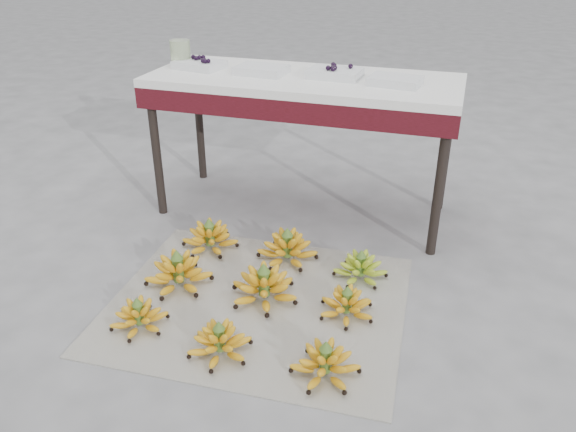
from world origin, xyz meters
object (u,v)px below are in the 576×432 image
(tray_far_left, at_px, (200,64))
(tray_right, at_px, (335,73))
(newspaper_mat, at_px, (258,303))
(glass_jar, at_px, (180,53))
(bunch_front_left, at_px, (139,317))
(bunch_front_center, at_px, (220,342))
(bunch_mid_left, at_px, (179,273))
(bunch_back_center, at_px, (287,249))
(bunch_mid_right, at_px, (347,305))
(bunch_back_right, at_px, (360,268))
(tray_left, at_px, (262,70))
(bunch_front_right, at_px, (325,363))
(vendor_table, at_px, (303,93))
(bunch_mid_center, at_px, (264,287))
(tray_far_right, at_px, (395,81))
(bunch_back_left, at_px, (210,238))

(tray_far_left, distance_m, tray_right, 0.75)
(newspaper_mat, xyz_separation_m, glass_jar, (-0.79, 0.96, 0.84))
(bunch_front_left, relative_size, bunch_front_center, 0.93)
(bunch_mid_left, distance_m, bunch_back_center, 0.54)
(newspaper_mat, bearing_deg, glass_jar, 129.31)
(bunch_mid_right, xyz_separation_m, bunch_back_right, (0.00, 0.29, 0.00))
(bunch_front_left, bearing_deg, bunch_back_center, 40.15)
(newspaper_mat, relative_size, tray_right, 4.51)
(bunch_back_right, distance_m, tray_right, 1.02)
(bunch_mid_left, height_order, tray_right, tray_right)
(bunch_mid_right, height_order, bunch_back_center, bunch_back_center)
(bunch_back_right, distance_m, tray_far_left, 1.42)
(tray_left, xyz_separation_m, tray_right, (0.38, 0.04, 0.00))
(bunch_front_center, distance_m, tray_left, 1.49)
(bunch_front_center, distance_m, bunch_back_center, 0.73)
(tray_far_left, bearing_deg, bunch_front_right, -50.54)
(tray_right, bearing_deg, vendor_table, -171.40)
(bunch_mid_left, bearing_deg, tray_far_left, 104.19)
(vendor_table, height_order, tray_right, tray_right)
(bunch_mid_right, relative_size, tray_left, 1.08)
(bunch_mid_center, xyz_separation_m, vendor_table, (-0.09, 0.89, 0.62))
(bunch_back_center, height_order, vendor_table, vendor_table)
(bunch_front_right, relative_size, bunch_back_center, 0.78)
(bunch_front_left, bearing_deg, bunch_mid_left, 69.37)
(bunch_front_right, bearing_deg, bunch_front_left, 172.48)
(bunch_mid_center, distance_m, vendor_table, 1.09)
(tray_far_left, relative_size, tray_far_right, 1.04)
(bunch_mid_center, bearing_deg, bunch_back_right, 13.58)
(vendor_table, xyz_separation_m, tray_far_left, (-0.59, 0.00, 0.11))
(bunch_back_left, height_order, tray_left, tray_left)
(bunch_mid_center, height_order, tray_right, tray_right)
(bunch_mid_center, bearing_deg, bunch_front_center, -120.82)
(bunch_mid_center, bearing_deg, tray_far_left, 102.48)
(bunch_back_left, xyz_separation_m, glass_jar, (-0.39, 0.59, 0.78))
(bunch_front_right, xyz_separation_m, bunch_back_center, (-0.37, 0.72, 0.01))
(bunch_front_center, xyz_separation_m, bunch_mid_left, (-0.36, 0.37, 0.01))
(tray_far_left, bearing_deg, bunch_mid_right, -40.73)
(bunch_mid_center, distance_m, tray_left, 1.18)
(bunch_mid_right, xyz_separation_m, tray_far_right, (0.02, 0.86, 0.74))
(bunch_mid_right, bearing_deg, bunch_front_left, -172.80)
(bunch_mid_center, distance_m, tray_right, 1.17)
(newspaper_mat, relative_size, bunch_back_right, 4.55)
(tray_left, bearing_deg, bunch_mid_left, -95.88)
(bunch_front_right, xyz_separation_m, bunch_mid_right, (-0.00, 0.37, -0.00))
(tray_right, xyz_separation_m, glass_jar, (-0.87, 0.01, 0.05))
(bunch_back_center, relative_size, bunch_back_right, 1.27)
(bunch_mid_left, xyz_separation_m, tray_far_right, (0.79, 0.87, 0.72))
(bunch_back_left, bearing_deg, glass_jar, 133.20)
(tray_far_left, bearing_deg, bunch_back_center, -39.38)
(bunch_front_center, xyz_separation_m, bunch_back_right, (0.41, 0.67, -0.00))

